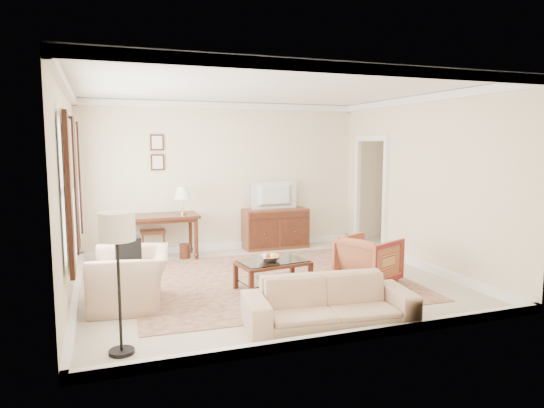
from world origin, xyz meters
TOP-DOWN VIEW (x-y plane):
  - room_shell at (0.00, 0.00)m, footprint 5.51×5.01m
  - annex_bedroom at (4.49, 1.15)m, footprint 3.00×2.70m
  - window_front at (-2.70, -0.70)m, footprint 0.12×1.56m
  - window_rear at (-2.70, 0.90)m, footprint 0.12×1.56m
  - doorway at (2.71, 1.50)m, footprint 0.10×1.12m
  - rug at (0.08, 0.04)m, footprint 4.20×3.65m
  - writing_desk at (-1.41, 2.03)m, footprint 1.49×0.74m
  - desk_chair at (-1.45, 2.38)m, footprint 0.47×0.47m
  - desk_lamp at (-0.92, 2.03)m, footprint 0.32×0.32m
  - framed_prints at (-1.31, 2.47)m, footprint 0.25×0.04m
  - sideboard at (0.96, 2.22)m, footprint 1.30×0.50m
  - tv at (0.96, 2.20)m, footprint 0.90×0.52m
  - coffee_table at (-0.05, -0.43)m, footprint 1.08×0.72m
  - fruit_bowl at (-0.09, -0.43)m, footprint 0.42×0.42m
  - book_a at (-0.20, -0.40)m, footprint 0.27×0.16m
  - book_b at (0.10, -0.47)m, footprint 0.28×0.09m
  - striped_armchair at (1.40, -0.64)m, footprint 0.98×1.00m
  - club_armchair at (-2.02, -0.48)m, footprint 0.87×1.20m
  - backpack at (-2.04, -0.45)m, footprint 0.30×0.37m
  - sofa at (0.07, -2.00)m, footprint 1.99×0.79m
  - floor_lamp at (-2.21, -1.96)m, footprint 0.35×0.35m

SIDE VIEW (x-z plane):
  - rug at x=0.08m, z-range 0.00..0.01m
  - book_b at x=0.10m, z-range -0.03..0.35m
  - book_a at x=-0.20m, z-range -0.02..0.36m
  - coffee_table at x=-0.05m, z-range 0.11..0.54m
  - annex_bedroom at x=4.49m, z-range -1.11..1.79m
  - sofa at x=0.07m, z-range 0.00..0.76m
  - striped_armchair at x=1.40m, z-range 0.00..0.79m
  - sideboard at x=0.96m, z-range 0.00..0.80m
  - fruit_bowl at x=-0.09m, z-range 0.43..0.53m
  - club_armchair at x=-2.02m, z-range 0.00..0.97m
  - desk_chair at x=-1.45m, z-range 0.00..1.05m
  - writing_desk at x=-1.41m, z-range 0.30..1.11m
  - backpack at x=-2.04m, z-range 0.53..0.93m
  - desk_lamp at x=-0.92m, z-range 0.81..1.31m
  - doorway at x=2.71m, z-range -0.05..2.20m
  - floor_lamp at x=-2.21m, z-range 0.47..1.90m
  - tv at x=0.96m, z-range 1.19..1.31m
  - window_front at x=-2.70m, z-range 0.65..2.45m
  - window_rear at x=-2.70m, z-range 0.65..2.45m
  - framed_prints at x=-1.31m, z-range 1.60..2.28m
  - room_shell at x=0.00m, z-range 1.02..3.93m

